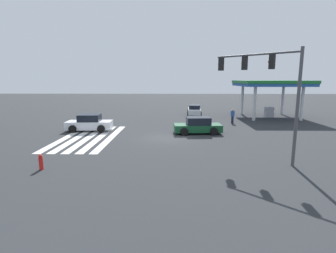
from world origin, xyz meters
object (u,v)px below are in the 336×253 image
object	(u,v)px
car_0	(198,126)
pedestrian	(233,115)
traffic_signal_mast	(267,80)
car_2	(194,110)
car_3	(89,123)
fire_hydrant	(41,162)

from	to	relation	value
car_0	pedestrian	world-z (taller)	pedestrian
traffic_signal_mast	car_2	distance (m)	21.15
traffic_signal_mast	car_3	distance (m)	16.70
car_2	traffic_signal_mast	bearing A→B (deg)	-169.34
fire_hydrant	car_0	bearing A→B (deg)	136.46
car_3	fire_hydrant	xyz separation A→B (m)	(11.01, 0.80, -0.31)
car_2	pedestrian	xyz separation A→B (m)	(7.15, 3.72, 0.23)
traffic_signal_mast	car_2	bearing A→B (deg)	-37.84
traffic_signal_mast	car_0	world-z (taller)	traffic_signal_mast
car_0	fire_hydrant	xyz separation A→B (m)	(9.98, -9.48, -0.27)
pedestrian	fire_hydrant	xyz separation A→B (m)	(15.62, -13.90, -0.48)
fire_hydrant	car_2	bearing A→B (deg)	155.91
car_3	pedestrian	world-z (taller)	pedestrian
traffic_signal_mast	fire_hydrant	size ratio (longest dim) A/B	7.67
car_0	car_2	bearing A→B (deg)	-96.52
car_3	fire_hydrant	world-z (taller)	car_3
car_0	fire_hydrant	world-z (taller)	car_0
traffic_signal_mast	car_3	bearing A→B (deg)	11.94
car_2	car_3	bearing A→B (deg)	140.43
car_0	car_3	xyz separation A→B (m)	(-1.03, -10.29, 0.03)
car_2	car_3	distance (m)	16.08
traffic_signal_mast	fire_hydrant	world-z (taller)	traffic_signal_mast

